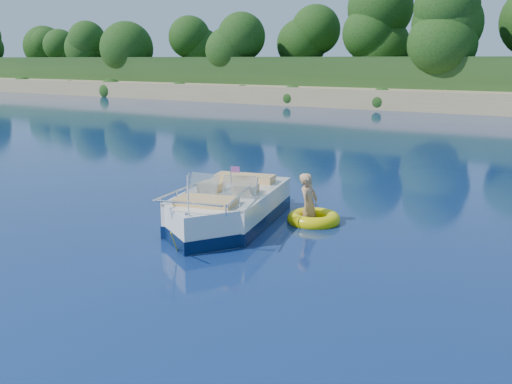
% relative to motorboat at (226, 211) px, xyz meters
% --- Properties ---
extents(ground, '(160.00, 160.00, 0.00)m').
position_rel_motorboat_xyz_m(ground, '(-0.72, -2.63, -0.35)').
color(ground, '#091742').
rests_on(ground, ground).
extents(treeline, '(150.00, 7.12, 8.19)m').
position_rel_motorboat_xyz_m(treeline, '(-0.68, 38.39, 5.19)').
color(treeline, black).
rests_on(treeline, ground).
extents(motorboat, '(2.75, 5.36, 1.82)m').
position_rel_motorboat_xyz_m(motorboat, '(0.00, 0.00, 0.00)').
color(motorboat, white).
rests_on(motorboat, ground).
extents(tow_tube, '(1.57, 1.57, 0.34)m').
position_rel_motorboat_xyz_m(tow_tube, '(1.64, 1.31, -0.26)').
color(tow_tube, yellow).
rests_on(tow_tube, ground).
extents(boy, '(0.43, 0.90, 1.74)m').
position_rel_motorboat_xyz_m(boy, '(1.49, 1.36, -0.35)').
color(boy, tan).
rests_on(boy, ground).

